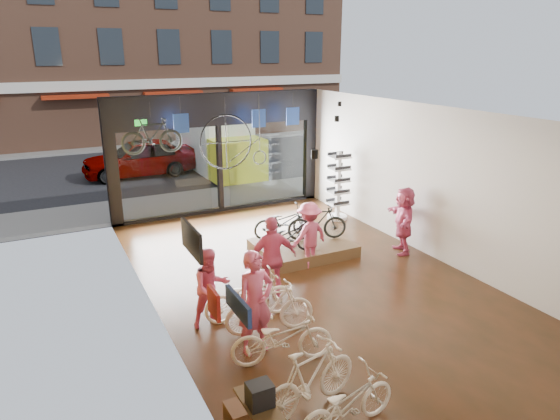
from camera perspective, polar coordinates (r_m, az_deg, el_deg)
ground_plane at (r=11.52m, az=3.76°, el=-8.36°), size 7.00×12.00×0.04m
ceiling at (r=10.41m, az=4.19°, el=10.96°), size 7.00×12.00×0.04m
wall_left at (r=9.59m, az=-14.50°, el=-1.97°), size 0.04×12.00×3.80m
wall_right at (r=12.90m, az=17.58°, el=2.83°), size 0.04×12.00×3.80m
storefront at (r=16.11m, az=-6.97°, el=6.41°), size 7.00×0.26×3.80m
exit_sign at (r=15.18m, az=-15.64°, el=9.59°), size 0.35×0.06×0.18m
street_road at (r=24.98m, az=-13.90°, el=5.62°), size 30.00×18.00×0.02m
sidewalk_near at (r=17.65m, az=-8.08°, el=1.22°), size 30.00×2.40×0.12m
sidewalk_far at (r=28.82m, az=-15.76°, el=7.20°), size 30.00×2.00×0.12m
opposite_building at (r=30.90m, az=-17.90°, el=20.66°), size 26.00×5.00×14.00m
street_car at (r=21.67m, az=-15.76°, el=5.80°), size 4.59×1.85×1.56m
box_truck at (r=21.47m, az=-6.79°, el=7.53°), size 2.13×6.39×2.52m
floor_bike_0 at (r=7.40m, az=7.64°, el=-21.06°), size 1.70×0.75×0.86m
floor_bike_1 at (r=7.61m, az=3.45°, el=-18.71°), size 1.83×0.86×1.06m
floor_bike_2 at (r=8.62m, az=0.22°, el=-14.43°), size 1.83×1.00×0.91m
floor_bike_3 at (r=9.39m, az=-1.20°, el=-11.15°), size 1.75×0.81×1.02m
floor_bike_4 at (r=9.88m, az=-3.51°, el=-9.85°), size 1.86×0.82×0.95m
display_platform at (r=13.00m, az=2.62°, el=-4.36°), size 2.40×1.80×0.30m
display_bike_left at (r=12.05m, az=0.81°, el=-3.12°), size 1.75×0.74×0.90m
display_bike_mid at (r=13.03m, az=4.27°, el=-1.43°), size 1.63×0.89×0.94m
display_bike_right at (r=13.16m, az=0.40°, el=-1.36°), size 1.69×0.76×0.86m
customer_0 at (r=8.68m, az=-2.83°, el=-10.53°), size 0.74×0.54×1.88m
customer_1 at (r=9.60m, az=-7.86°, el=-8.79°), size 0.82×0.67×1.57m
customer_2 at (r=10.49m, az=-0.87°, el=-5.49°), size 1.10×0.54×1.81m
customer_3 at (r=12.02m, az=3.32°, el=-2.87°), size 1.15×0.81×1.63m
customer_5 at (r=13.23m, az=13.94°, el=-1.13°), size 1.17×1.69×1.76m
sunglasses_rack at (r=15.45m, az=6.66°, el=2.71°), size 0.76×0.69×2.11m
wall_merch at (r=6.84m, az=-6.16°, el=-15.62°), size 0.40×2.40×2.60m
penny_farthing at (r=14.54m, az=-4.94°, el=7.65°), size 1.98×0.06×1.58m
hung_bike at (r=13.55m, az=-14.43°, el=8.23°), size 1.60×0.53×0.95m
jersey_left at (r=14.75m, az=-11.22°, el=9.69°), size 0.45×0.03×0.55m
jersey_mid at (r=15.57m, az=-2.44°, el=10.42°), size 0.45×0.03×0.55m
jersey_right at (r=16.09m, az=1.46°, el=10.67°), size 0.45×0.03×0.55m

